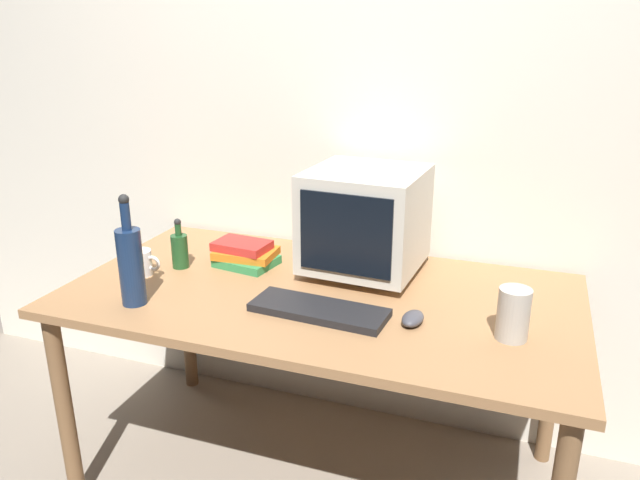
# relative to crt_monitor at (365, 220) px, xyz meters

# --- Properties ---
(ground_plane) EXTENTS (6.00, 6.00, 0.00)m
(ground_plane) POSITION_rel_crt_monitor_xyz_m (-0.09, -0.21, -0.94)
(ground_plane) COLOR gray
(back_wall) EXTENTS (4.00, 0.08, 2.50)m
(back_wall) POSITION_rel_crt_monitor_xyz_m (-0.09, 0.29, 0.31)
(back_wall) COLOR silver
(back_wall) RESTS_ON ground
(desk) EXTENTS (1.67, 0.89, 0.75)m
(desk) POSITION_rel_crt_monitor_xyz_m (-0.09, -0.21, -0.27)
(desk) COLOR #9E7047
(desk) RESTS_ON ground
(crt_monitor) EXTENTS (0.40, 0.41, 0.37)m
(crt_monitor) POSITION_rel_crt_monitor_xyz_m (0.00, 0.00, 0.00)
(crt_monitor) COLOR beige
(crt_monitor) RESTS_ON desk
(keyboard) EXTENTS (0.43, 0.18, 0.02)m
(keyboard) POSITION_rel_crt_monitor_xyz_m (-0.04, -0.37, -0.18)
(keyboard) COLOR black
(keyboard) RESTS_ON desk
(computer_mouse) EXTENTS (0.07, 0.11, 0.04)m
(computer_mouse) POSITION_rel_crt_monitor_xyz_m (0.25, -0.34, -0.17)
(computer_mouse) COLOR #3F3F47
(computer_mouse) RESTS_ON desk
(bottle_tall) EXTENTS (0.08, 0.08, 0.36)m
(bottle_tall) POSITION_rel_crt_monitor_xyz_m (-0.61, -0.50, -0.06)
(bottle_tall) COLOR navy
(bottle_tall) RESTS_ON desk
(bottle_short) EXTENTS (0.06, 0.06, 0.18)m
(bottle_short) POSITION_rel_crt_monitor_xyz_m (-0.64, -0.18, -0.12)
(bottle_short) COLOR #1E4C23
(bottle_short) RESTS_ON desk
(book_stack) EXTENTS (0.23, 0.19, 0.09)m
(book_stack) POSITION_rel_crt_monitor_xyz_m (-0.43, -0.08, -0.15)
(book_stack) COLOR #33894C
(book_stack) RESTS_ON desk
(mug) EXTENTS (0.12, 0.08, 0.09)m
(mug) POSITION_rel_crt_monitor_xyz_m (-0.73, -0.29, -0.15)
(mug) COLOR white
(mug) RESTS_ON desk
(metal_canister) EXTENTS (0.09, 0.09, 0.15)m
(metal_canister) POSITION_rel_crt_monitor_xyz_m (0.52, -0.33, -0.12)
(metal_canister) COLOR #B7B2A8
(metal_canister) RESTS_ON desk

